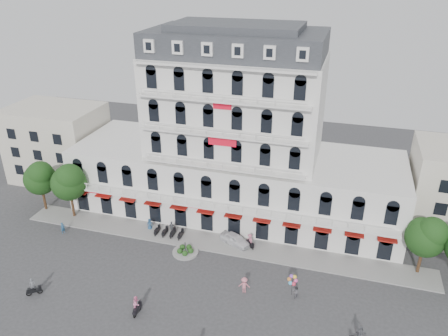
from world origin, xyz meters
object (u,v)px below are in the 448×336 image
rider_west (33,288)px  balloon_vendor (294,287)px  parked_car (235,239)px  rider_southwest (137,305)px  rider_center (250,241)px  rider_northeast (360,336)px

rider_west → balloon_vendor: balloon_vendor is taller
parked_car → balloon_vendor: balloon_vendor is taller
balloon_vendor → rider_southwest: bearing=-154.9°
balloon_vendor → rider_center: bearing=132.2°
rider_center → balloon_vendor: (6.53, -7.21, 0.23)m
rider_southwest → rider_center: 16.48m
rider_southwest → balloon_vendor: size_ratio=0.92×
rider_southwest → rider_northeast: (21.71, 2.08, 0.03)m
rider_northeast → rider_center: 18.01m
parked_car → rider_center: size_ratio=2.08×
rider_southwest → rider_center: bearing=-30.0°
rider_center → parked_car: bearing=-141.8°
parked_car → rider_west: (-18.35, -15.02, 0.24)m
parked_car → rider_west: 23.72m
rider_west → rider_northeast: 33.72m
rider_northeast → rider_center: (-13.34, 12.11, -0.13)m
parked_car → balloon_vendor: size_ratio=1.72×
rider_west → rider_southwest: size_ratio=0.96×
parked_car → rider_northeast: size_ratio=1.80×
parked_car → rider_west: bearing=152.4°
parked_car → rider_southwest: size_ratio=1.88×
rider_northeast → rider_west: bearing=0.3°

